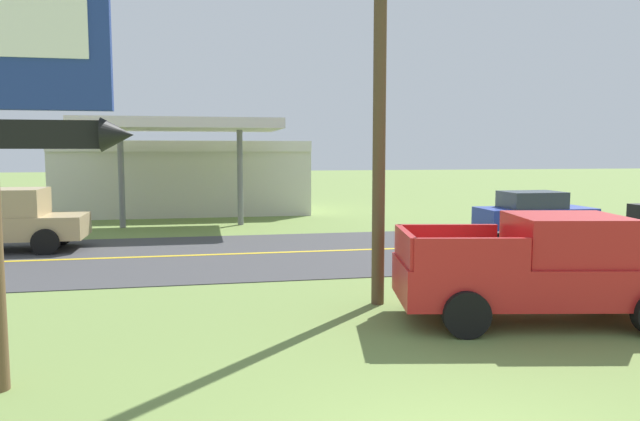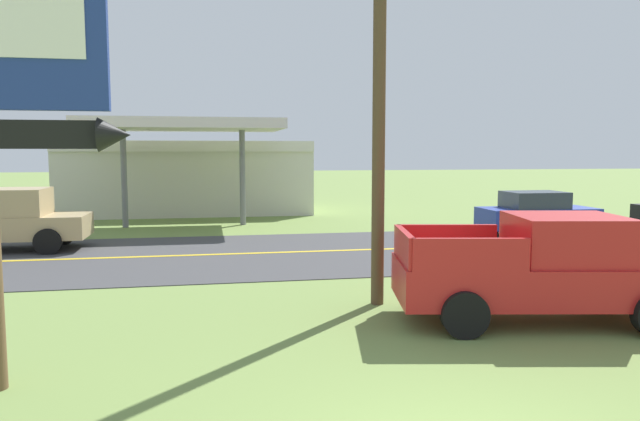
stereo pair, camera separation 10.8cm
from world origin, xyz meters
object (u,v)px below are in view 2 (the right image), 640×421
object	(u,v)px
pickup_red_parked_on_lawn	(544,270)
car_blue_near_lane	(537,213)
utility_pole	(380,50)
gas_station	(188,174)
pickup_tan_on_road	(2,221)

from	to	relation	value
pickup_red_parked_on_lawn	car_blue_near_lane	bearing A→B (deg)	59.97
utility_pole	gas_station	world-z (taller)	utility_pole
pickup_red_parked_on_lawn	pickup_tan_on_road	xyz separation A→B (m)	(-12.33, 10.22, 0.00)
utility_pole	pickup_red_parked_on_lawn	bearing A→B (deg)	-34.12
gas_station	pickup_tan_on_road	world-z (taller)	gas_station
pickup_tan_on_road	car_blue_near_lane	distance (m)	18.24
utility_pole	pickup_red_parked_on_lawn	world-z (taller)	utility_pole
gas_station	car_blue_near_lane	size ratio (longest dim) A/B	2.86
car_blue_near_lane	pickup_red_parked_on_lawn	bearing A→B (deg)	-120.03
pickup_red_parked_on_lawn	utility_pole	bearing A→B (deg)	145.88
gas_station	car_blue_near_lane	world-z (taller)	gas_station
car_blue_near_lane	gas_station	bearing A→B (deg)	139.40
utility_pole	pickup_red_parked_on_lawn	distance (m)	5.22
utility_pole	pickup_red_parked_on_lawn	size ratio (longest dim) A/B	1.76
gas_station	pickup_red_parked_on_lawn	size ratio (longest dim) A/B	2.19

